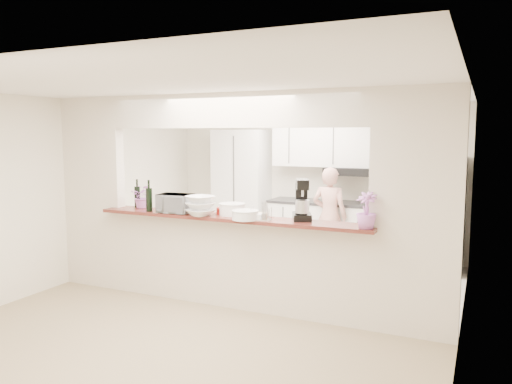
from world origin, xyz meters
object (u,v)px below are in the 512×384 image
Objects in this scene: toaster_oven at (176,203)px; stand_mixer at (302,202)px; refrigerator at (437,214)px; person at (329,217)px.

toaster_oven is 0.90× the size of stand_mixer.
refrigerator is 3.91m from toaster_oven.
refrigerator reaches higher than toaster_oven.
stand_mixer is 0.30× the size of person.
stand_mixer is (-1.21, -2.59, 0.44)m from refrigerator.
toaster_oven is 2.72m from person.
stand_mixer reaches higher than person.
refrigerator reaches higher than stand_mixer.
refrigerator is at bearing 64.99° from stand_mixer.
person is at bearing 59.55° from toaster_oven.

